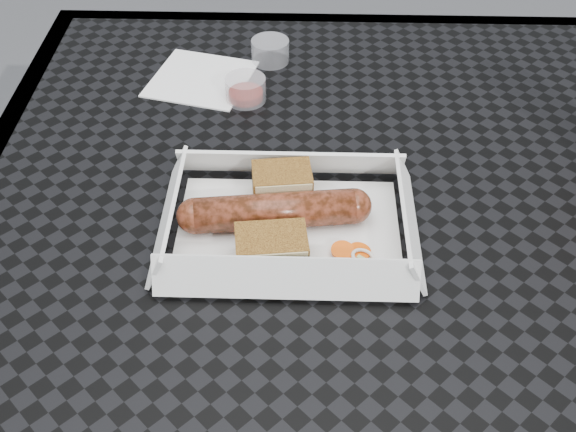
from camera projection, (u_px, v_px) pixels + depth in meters
The scene contains 9 objects.
patio_table at pixel (332, 241), 0.82m from camera, with size 0.80×0.80×0.74m.
food_tray at pixel (288, 230), 0.72m from camera, with size 0.22×0.15×0.00m, color white.
bratwurst at pixel (275, 211), 0.71m from camera, with size 0.19×0.06×0.04m.
bread_near at pixel (282, 185), 0.74m from camera, with size 0.06×0.04×0.04m, color brown.
bread_far at pixel (271, 249), 0.67m from camera, with size 0.07×0.04×0.03m, color brown.
veg_garnish at pixel (355, 256), 0.69m from camera, with size 0.03×0.03×0.00m.
napkin at pixel (201, 79), 0.93m from camera, with size 0.12×0.12×0.00m, color white.
condiment_cup_sauce at pixel (246, 89), 0.88m from camera, with size 0.05×0.05×0.03m, color maroon.
condiment_cup_empty at pixel (270, 51), 0.95m from camera, with size 0.05×0.05×0.03m, color silver.
Camera 1 is at (-0.03, -0.58, 1.24)m, focal length 45.00 mm.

